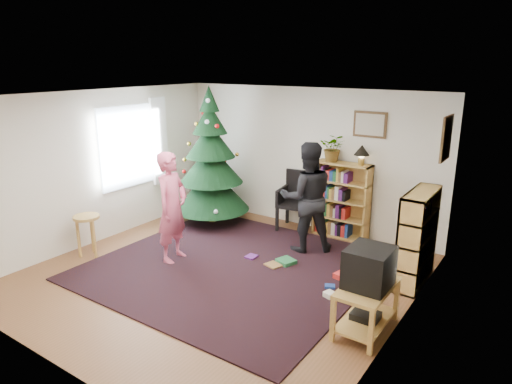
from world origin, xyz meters
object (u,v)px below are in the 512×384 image
Objects in this scene: christmas_tree at (211,168)px; tv_stand at (366,304)px; picture_right at (447,138)px; person_by_chair at (307,197)px; armchair at (299,198)px; table_lamp at (362,152)px; picture_back at (370,124)px; potted_plant at (333,148)px; bookshelf_right at (417,237)px; stool at (87,225)px; person_standing at (172,207)px; bookshelf_back at (342,199)px; crt_tv at (369,267)px.

christmas_tree is 4.18m from tv_stand.
person_by_chair is at bearing -171.79° from picture_right.
tv_stand is at bearing -25.85° from christmas_tree.
person_by_chair is at bearing -64.18° from armchair.
picture_back is at bearing 67.51° from table_lamp.
potted_plant is (-1.88, 0.59, -0.42)m from picture_right.
person_by_chair reaches higher than tv_stand.
bookshelf_right is 2.77× the size of potted_plant.
christmas_tree is 2.40m from stool.
stool is 1.40× the size of potted_plant.
tv_stand is 2.38m from person_by_chair.
potted_plant is at bearing 162.58° from picture_right.
person_by_chair reaches higher than armchair.
table_lamp is at bearing -50.14° from person_standing.
picture_right is 1.80× the size of table_lamp.
armchair is at bearing -177.50° from potted_plant.
person_by_chair reaches higher than stool.
picture_right is 0.24× the size of christmas_tree.
table_lamp is (3.19, 2.96, 1.02)m from stool.
armchair is 3.60m from stool.
bookshelf_right is (3.83, -0.32, -0.39)m from christmas_tree.
stool is at bearing -1.07° from person_by_chair.
bookshelf_back is at bearing 17.07° from christmas_tree.
potted_plant is at bearing 123.02° from crt_tv.
picture_back is 1.57m from person_by_chair.
potted_plant reaches higher than crt_tv.
christmas_tree is (-3.96, -0.11, -0.90)m from picture_right.
table_lamp is at bearing -160.00° from person_by_chair.
picture_right reaches higher than person_by_chair.
christmas_tree reaches higher than stool.
bookshelf_back is (-0.36, -0.14, -1.29)m from picture_back.
picture_back is 3.27m from tv_stand.
potted_plant is at bearing -166.35° from picture_back.
bookshelf_right is (1.55, -1.02, 0.00)m from bookshelf_back.
christmas_tree is at bearing -178.40° from picture_right.
picture_right is at bearing 82.30° from crt_tv.
potted_plant is at bearing -130.18° from person_by_chair.
christmas_tree is at bearing -43.67° from person_by_chair.
tv_stand is 1.34× the size of stool.
christmas_tree reaches higher than bookshelf_right.
potted_plant reaches higher than person_standing.
stool is (-4.44, -1.94, -0.16)m from bookshelf_right.
tv_stand is at bearing -65.73° from table_lamp.
potted_plant is 0.50m from table_lamp.
person_by_chair is (-0.22, -0.86, 0.21)m from bookshelf_back.
potted_plant is at bearing -7.12° from armchair.
bookshelf_right is 1.78m from person_by_chair.
picture_right is 2.26m from crt_tv.
picture_right is at bearing 1.60° from christmas_tree.
bookshelf_back is at bearing 119.73° from tv_stand.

